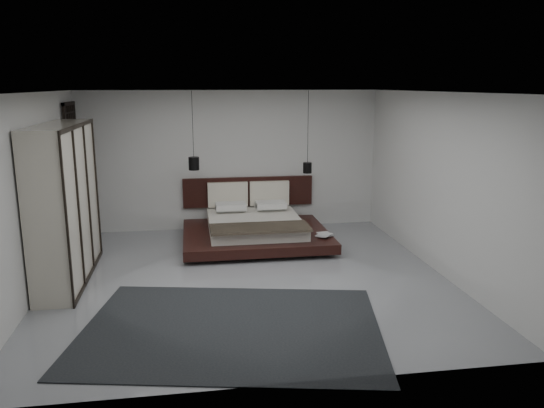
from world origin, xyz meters
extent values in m
plane|color=gray|center=(0.00, 0.00, 0.00)|extent=(6.00, 6.00, 0.00)
plane|color=white|center=(0.00, 0.00, 2.80)|extent=(6.00, 6.00, 0.00)
plane|color=silver|center=(0.00, 3.00, 1.40)|extent=(6.00, 0.00, 6.00)
plane|color=silver|center=(0.00, -3.00, 1.40)|extent=(6.00, 0.00, 6.00)
plane|color=silver|center=(-3.00, 0.00, 1.40)|extent=(0.00, 6.00, 6.00)
plane|color=silver|center=(3.00, 0.00, 1.40)|extent=(0.00, 6.00, 6.00)
cube|color=black|center=(-2.95, 2.45, 1.30)|extent=(0.05, 0.90, 2.60)
cube|color=black|center=(0.34, 1.75, 0.04)|extent=(2.09, 1.71, 0.08)
cube|color=black|center=(0.34, 1.75, 0.16)|extent=(2.66, 2.18, 0.17)
cube|color=silver|center=(0.34, 1.87, 0.35)|extent=(1.71, 1.90, 0.21)
cube|color=black|center=(0.34, 1.13, 0.48)|extent=(1.73, 0.66, 0.05)
cube|color=white|center=(-0.06, 2.60, 0.52)|extent=(0.59, 0.38, 0.11)
cube|color=white|center=(0.74, 2.60, 0.52)|extent=(0.59, 0.38, 0.11)
cube|color=white|center=(-0.06, 2.47, 0.58)|extent=(0.59, 0.38, 0.11)
cube|color=white|center=(0.74, 2.47, 0.58)|extent=(0.59, 0.38, 0.11)
cube|color=black|center=(0.34, 2.96, 0.76)|extent=(2.66, 0.08, 0.60)
cube|color=silver|center=(-0.09, 2.87, 0.73)|extent=(0.81, 0.10, 0.50)
cube|color=silver|center=(0.76, 2.87, 0.73)|extent=(0.81, 0.10, 0.50)
imported|color=#99724C|center=(1.43, 1.28, 0.26)|extent=(0.27, 0.33, 0.03)
imported|color=#99724C|center=(1.41, 1.25, 0.29)|extent=(0.36, 0.37, 0.02)
cylinder|color=black|center=(-0.76, 2.32, 2.19)|extent=(0.01, 0.01, 1.22)
cylinder|color=black|center=(-0.76, 2.32, 1.46)|extent=(0.20, 0.20, 0.24)
cylinder|color=#FFE0B2|center=(-0.76, 2.32, 1.35)|extent=(0.15, 0.15, 0.01)
cylinder|color=black|center=(1.43, 2.32, 2.11)|extent=(0.01, 0.01, 1.37)
cylinder|color=black|center=(1.43, 2.32, 1.32)|extent=(0.17, 0.17, 0.21)
cylinder|color=#FFE0B2|center=(1.43, 2.32, 1.23)|extent=(0.13, 0.13, 0.01)
cube|color=beige|center=(-2.70, 0.42, 1.18)|extent=(0.54, 2.35, 2.35)
cube|color=black|center=(-2.42, 0.42, 2.32)|extent=(0.03, 2.35, 0.06)
cube|color=black|center=(-2.42, 0.42, 0.03)|extent=(0.03, 2.35, 0.06)
cube|color=black|center=(-2.42, -0.76, 1.18)|extent=(0.03, 0.05, 2.35)
cube|color=black|center=(-2.42, 0.02, 1.18)|extent=(0.03, 0.05, 2.35)
cube|color=black|center=(-2.42, 0.81, 1.18)|extent=(0.03, 0.05, 2.35)
cube|color=black|center=(-2.42, 1.59, 1.18)|extent=(0.03, 0.05, 2.35)
cube|color=black|center=(-0.40, -1.70, 0.01)|extent=(4.03, 3.22, 0.02)
camera|label=1|loc=(-0.83, -7.66, 2.91)|focal=35.00mm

